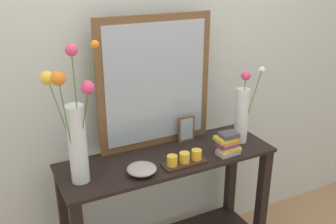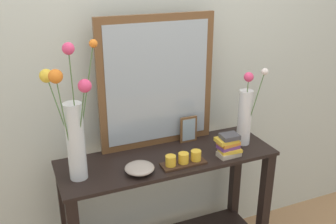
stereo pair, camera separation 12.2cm
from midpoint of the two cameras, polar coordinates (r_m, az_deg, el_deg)
wall_back at (r=2.24m, az=-5.34°, el=8.50°), size 6.40×0.08×2.70m
console_table at (r=2.32m, az=-1.55°, el=-14.00°), size 1.21×0.41×0.84m
mirror_leaning at (r=2.14m, az=-3.52°, el=4.32°), size 0.68×0.03×0.75m
tall_vase_left at (r=1.85m, az=-15.51°, el=-2.50°), size 0.27×0.19×0.69m
vase_right at (r=2.26m, az=9.53°, el=-0.03°), size 0.11×0.14×0.47m
candle_tray at (r=2.05m, az=0.77°, el=-7.11°), size 0.24×0.09×0.07m
picture_frame_small at (r=2.28m, az=1.22°, el=-2.55°), size 0.11×0.01×0.16m
decorative_bowl at (r=1.97m, az=-5.72°, el=-8.48°), size 0.15×0.15×0.05m
book_stack at (r=2.15m, az=7.30°, el=-4.70°), size 0.14×0.10×0.13m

